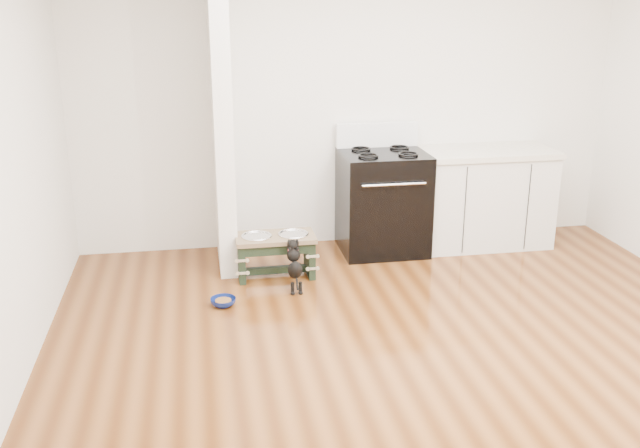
% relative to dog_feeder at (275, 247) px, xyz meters
% --- Properties ---
extents(ground, '(5.00, 5.00, 0.00)m').
position_rel_dog_feeder_xyz_m(ground, '(0.79, -1.69, -0.26)').
color(ground, '#4D270D').
rests_on(ground, ground).
extents(room_shell, '(5.00, 5.00, 5.00)m').
position_rel_dog_feeder_xyz_m(room_shell, '(0.79, -1.69, 1.36)').
color(room_shell, silver).
rests_on(room_shell, ground).
extents(partition_wall, '(0.15, 0.80, 2.70)m').
position_rel_dog_feeder_xyz_m(partition_wall, '(-0.38, 0.41, 1.09)').
color(partition_wall, silver).
rests_on(partition_wall, ground).
extents(oven_range, '(0.76, 0.69, 1.14)m').
position_rel_dog_feeder_xyz_m(oven_range, '(1.04, 0.47, 0.22)').
color(oven_range, black).
rests_on(oven_range, ground).
extents(cabinet_run, '(1.24, 0.64, 0.91)m').
position_rel_dog_feeder_xyz_m(cabinet_run, '(2.02, 0.49, 0.20)').
color(cabinet_run, silver).
rests_on(cabinet_run, ground).
extents(dog_feeder, '(0.66, 0.35, 0.38)m').
position_rel_dog_feeder_xyz_m(dog_feeder, '(0.00, 0.00, 0.00)').
color(dog_feeder, black).
rests_on(dog_feeder, ground).
extents(puppy, '(0.12, 0.34, 0.40)m').
position_rel_dog_feeder_xyz_m(puppy, '(0.12, -0.30, -0.04)').
color(puppy, black).
rests_on(puppy, ground).
extents(floor_bowl, '(0.24, 0.24, 0.06)m').
position_rel_dog_feeder_xyz_m(floor_bowl, '(-0.47, -0.52, -0.23)').
color(floor_bowl, navy).
rests_on(floor_bowl, ground).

